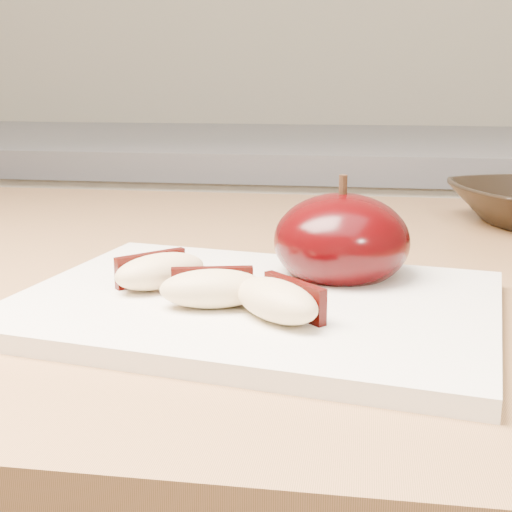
# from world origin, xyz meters

# --- Properties ---
(back_cabinet) EXTENTS (2.40, 0.62, 0.94)m
(back_cabinet) POSITION_xyz_m (0.00, 1.20, 0.47)
(back_cabinet) COLOR silver
(back_cabinet) RESTS_ON ground
(cutting_board) EXTENTS (0.31, 0.25, 0.01)m
(cutting_board) POSITION_xyz_m (0.04, 0.37, 0.91)
(cutting_board) COLOR silver
(cutting_board) RESTS_ON island_counter
(apple_half) EXTENTS (0.10, 0.10, 0.08)m
(apple_half) POSITION_xyz_m (0.09, 0.43, 0.93)
(apple_half) COLOR black
(apple_half) RESTS_ON cutting_board
(apple_wedge_a) EXTENTS (0.06, 0.06, 0.02)m
(apple_wedge_a) POSITION_xyz_m (-0.02, 0.38, 0.92)
(apple_wedge_a) COLOR #D7BA88
(apple_wedge_a) RESTS_ON cutting_board
(apple_wedge_b) EXTENTS (0.07, 0.04, 0.02)m
(apple_wedge_b) POSITION_xyz_m (0.02, 0.34, 0.92)
(apple_wedge_b) COLOR #D7BA88
(apple_wedge_b) RESTS_ON cutting_board
(apple_wedge_c) EXTENTS (0.06, 0.06, 0.02)m
(apple_wedge_c) POSITION_xyz_m (0.06, 0.33, 0.92)
(apple_wedge_c) COLOR #D7BA88
(apple_wedge_c) RESTS_ON cutting_board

